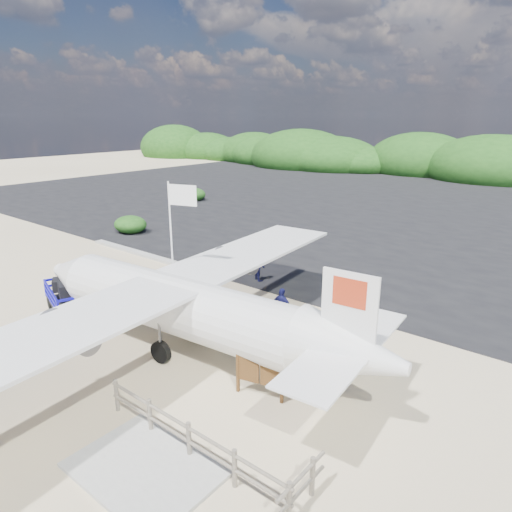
{
  "coord_description": "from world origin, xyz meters",
  "views": [
    {
      "loc": [
        13.17,
        -11.26,
        8.16
      ],
      "look_at": [
        -0.27,
        5.41,
        1.52
      ],
      "focal_mm": 32.0,
      "sensor_mm": 36.0,
      "label": 1
    }
  ],
  "objects_px": {
    "baggage_cart": "(72,315)",
    "signboard": "(259,397)",
    "crew_c": "(282,307)",
    "crew_a": "(180,296)",
    "crew_b": "(259,266)",
    "flagpole": "(176,325)"
  },
  "relations": [
    {
      "from": "baggage_cart",
      "to": "signboard",
      "type": "xyz_separation_m",
      "value": [
        9.93,
        0.36,
        0.0
      ]
    },
    {
      "from": "baggage_cart",
      "to": "flagpole",
      "type": "xyz_separation_m",
      "value": [
        4.23,
        2.09,
        0.0
      ]
    },
    {
      "from": "signboard",
      "to": "crew_b",
      "type": "height_order",
      "value": "crew_b"
    },
    {
      "from": "flagpole",
      "to": "crew_c",
      "type": "height_order",
      "value": "flagpole"
    },
    {
      "from": "flagpole",
      "to": "crew_a",
      "type": "xyz_separation_m",
      "value": [
        -0.62,
        0.82,
        0.88
      ]
    },
    {
      "from": "flagpole",
      "to": "crew_c",
      "type": "relative_size",
      "value": 3.72
    },
    {
      "from": "flagpole",
      "to": "crew_a",
      "type": "relative_size",
      "value": 3.33
    },
    {
      "from": "baggage_cart",
      "to": "crew_b",
      "type": "xyz_separation_m",
      "value": [
        3.54,
        8.35,
        0.74
      ]
    },
    {
      "from": "crew_a",
      "to": "crew_c",
      "type": "distance_m",
      "value": 4.36
    },
    {
      "from": "crew_a",
      "to": "crew_c",
      "type": "height_order",
      "value": "crew_a"
    },
    {
      "from": "crew_c",
      "to": "crew_a",
      "type": "bearing_deg",
      "value": 25.43
    },
    {
      "from": "signboard",
      "to": "crew_b",
      "type": "distance_m",
      "value": 10.25
    },
    {
      "from": "baggage_cart",
      "to": "crew_c",
      "type": "bearing_deg",
      "value": 50.36
    },
    {
      "from": "signboard",
      "to": "baggage_cart",
      "type": "bearing_deg",
      "value": 167.24
    },
    {
      "from": "signboard",
      "to": "crew_a",
      "type": "xyz_separation_m",
      "value": [
        -6.31,
        2.55,
        0.88
      ]
    },
    {
      "from": "baggage_cart",
      "to": "flagpole",
      "type": "relative_size",
      "value": 0.54
    },
    {
      "from": "signboard",
      "to": "crew_a",
      "type": "bearing_deg",
      "value": 143.15
    },
    {
      "from": "signboard",
      "to": "flagpole",
      "type": "bearing_deg",
      "value": 148.25
    },
    {
      "from": "flagpole",
      "to": "crew_b",
      "type": "height_order",
      "value": "flagpole"
    },
    {
      "from": "signboard",
      "to": "crew_c",
      "type": "height_order",
      "value": "crew_c"
    },
    {
      "from": "signboard",
      "to": "crew_c",
      "type": "xyz_separation_m",
      "value": [
        -2.39,
        4.46,
        0.78
      ]
    },
    {
      "from": "crew_c",
      "to": "baggage_cart",
      "type": "bearing_deg",
      "value": 32.04
    }
  ]
}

